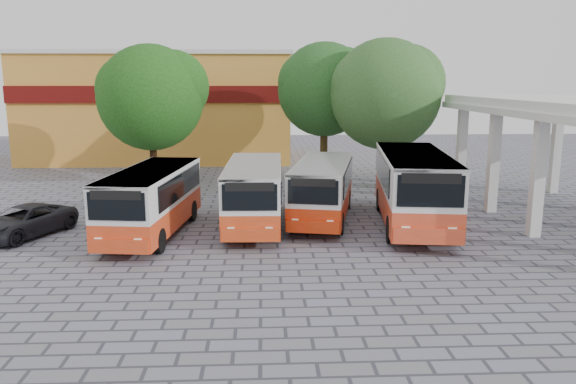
{
  "coord_description": "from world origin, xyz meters",
  "views": [
    {
      "loc": [
        -3.03,
        -19.57,
        6.17
      ],
      "look_at": [
        -1.96,
        3.84,
        1.5
      ],
      "focal_mm": 35.0,
      "sensor_mm": 36.0,
      "label": 1
    }
  ],
  "objects_px": {
    "bus_centre_left": "(254,190)",
    "bus_centre_right": "(323,187)",
    "parked_car": "(24,221)",
    "bus_far_right": "(414,184)",
    "bus_far_left": "(152,197)"
  },
  "relations": [
    {
      "from": "bus_centre_left",
      "to": "bus_centre_right",
      "type": "bearing_deg",
      "value": 18.7
    },
    {
      "from": "bus_centre_right",
      "to": "parked_car",
      "type": "relative_size",
      "value": 1.73
    },
    {
      "from": "parked_car",
      "to": "bus_far_right",
      "type": "bearing_deg",
      "value": 27.48
    },
    {
      "from": "bus_far_right",
      "to": "parked_car",
      "type": "distance_m",
      "value": 16.14
    },
    {
      "from": "bus_far_left",
      "to": "bus_centre_right",
      "type": "bearing_deg",
      "value": 24.24
    },
    {
      "from": "bus_far_left",
      "to": "parked_car",
      "type": "bearing_deg",
      "value": -173.29
    },
    {
      "from": "bus_centre_left",
      "to": "parked_car",
      "type": "xyz_separation_m",
      "value": [
        -9.25,
        -1.23,
        -0.95
      ]
    },
    {
      "from": "bus_centre_right",
      "to": "bus_far_right",
      "type": "relative_size",
      "value": 0.85
    },
    {
      "from": "bus_far_left",
      "to": "bus_centre_left",
      "type": "xyz_separation_m",
      "value": [
        4.1,
        1.27,
        0.01
      ]
    },
    {
      "from": "bus_centre_right",
      "to": "bus_far_right",
      "type": "xyz_separation_m",
      "value": [
        3.77,
        -1.2,
        0.3
      ]
    },
    {
      "from": "bus_far_left",
      "to": "bus_centre_right",
      "type": "xyz_separation_m",
      "value": [
        7.14,
        2.2,
        -0.03
      ]
    },
    {
      "from": "bus_far_left",
      "to": "bus_far_right",
      "type": "height_order",
      "value": "bus_far_right"
    },
    {
      "from": "bus_centre_right",
      "to": "parked_car",
      "type": "height_order",
      "value": "bus_centre_right"
    },
    {
      "from": "bus_centre_left",
      "to": "bus_far_right",
      "type": "xyz_separation_m",
      "value": [
        6.82,
        -0.26,
        0.26
      ]
    },
    {
      "from": "bus_far_right",
      "to": "parked_car",
      "type": "relative_size",
      "value": 2.04
    }
  ]
}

